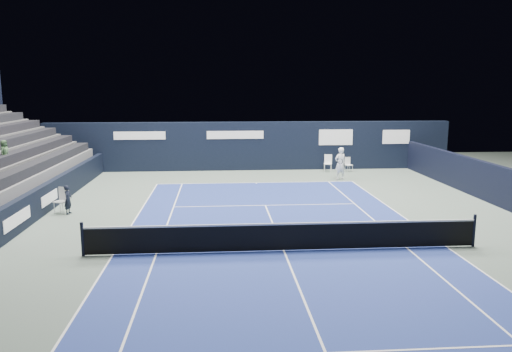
{
  "coord_description": "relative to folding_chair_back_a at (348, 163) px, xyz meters",
  "views": [
    {
      "loc": [
        -2.09,
        -15.47,
        5.25
      ],
      "look_at": [
        -0.4,
        6.75,
        1.3
      ],
      "focal_mm": 35.0,
      "sensor_mm": 36.0,
      "label": 1
    }
  ],
  "objects": [
    {
      "name": "ground",
      "position": [
        -6.15,
        -13.34,
        -0.51
      ],
      "size": [
        48.0,
        48.0,
        0.0
      ],
      "primitive_type": "plane",
      "color": "#516157",
      "rests_on": "ground"
    },
    {
      "name": "court_surface",
      "position": [
        -6.15,
        -15.34,
        -0.51
      ],
      "size": [
        10.97,
        23.77,
        0.01
      ],
      "primitive_type": "cube",
      "color": "navy",
      "rests_on": "ground"
    },
    {
      "name": "enclosure_wall_right",
      "position": [
        4.35,
        -9.34,
        0.39
      ],
      "size": [
        0.3,
        22.0,
        1.8
      ],
      "primitive_type": "cube",
      "color": "black",
      "rests_on": "ground"
    },
    {
      "name": "folding_chair_back_a",
      "position": [
        0.0,
        0.0,
        0.0
      ],
      "size": [
        0.49,
        0.48,
        0.9
      ],
      "rotation": [
        0.0,
        0.0,
        0.29
      ],
      "color": "silver",
      "rests_on": "ground"
    },
    {
      "name": "folding_chair_back_b",
      "position": [
        -1.29,
        0.08,
        0.1
      ],
      "size": [
        0.59,
        0.57,
        1.08
      ],
      "rotation": [
        0.0,
        0.0,
        -0.28
      ],
      "color": "white",
      "rests_on": "ground"
    },
    {
      "name": "line_judge_chair",
      "position": [
        -14.88,
        -9.56,
        0.11
      ],
      "size": [
        0.61,
        0.6,
        1.09
      ],
      "rotation": [
        0.0,
        0.0,
        -0.33
      ],
      "color": "silver",
      "rests_on": "ground"
    },
    {
      "name": "line_judge",
      "position": [
        -14.57,
        -9.81,
        0.1
      ],
      "size": [
        0.34,
        0.48,
        1.23
      ],
      "primitive_type": "imported",
      "rotation": [
        0.0,
        0.0,
        1.46
      ],
      "color": "black",
      "rests_on": "ground"
    },
    {
      "name": "court_markings",
      "position": [
        -6.15,
        -15.34,
        -0.5
      ],
      "size": [
        11.03,
        23.83,
        0.0
      ],
      "color": "white",
      "rests_on": "court_surface"
    },
    {
      "name": "tennis_net",
      "position": [
        -6.15,
        -15.34,
        -0.0
      ],
      "size": [
        12.9,
        0.1,
        1.1
      ],
      "color": "black",
      "rests_on": "ground"
    },
    {
      "name": "back_sponsor_wall",
      "position": [
        -6.14,
        1.16,
        1.04
      ],
      "size": [
        26.0,
        0.63,
        3.1
      ],
      "color": "black",
      "rests_on": "ground"
    },
    {
      "name": "side_barrier_left",
      "position": [
        -15.65,
        -9.36,
        0.09
      ],
      "size": [
        0.33,
        22.0,
        1.2
      ],
      "color": "black",
      "rests_on": "ground"
    },
    {
      "name": "tennis_player",
      "position": [
        -1.22,
        -2.79,
        0.43
      ],
      "size": [
        0.8,
        0.95,
        1.89
      ],
      "color": "white",
      "rests_on": "ground"
    }
  ]
}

